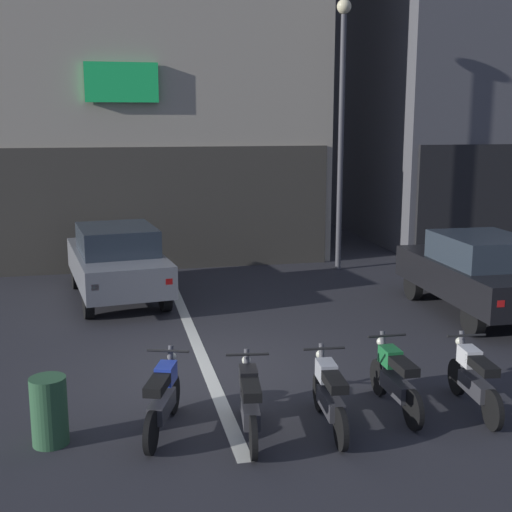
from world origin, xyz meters
TOP-DOWN VIEW (x-y plane):
  - ground_plane at (0.00, 0.00)m, footprint 120.00×120.00m
  - lane_centre_line at (0.00, 6.00)m, footprint 0.20×18.00m
  - car_grey_crossing_near at (-1.28, 4.72)m, footprint 2.27×4.29m
  - car_black_parked_kerbside at (5.79, 1.97)m, footprint 1.83×4.13m
  - street_lamp at (4.45, 6.61)m, footprint 0.36×0.36m
  - motorcycle_blue_row_leftmost at (-0.86, -1.98)m, footprint 0.68×1.60m
  - motorcycle_black_row_left_mid at (0.18, -2.35)m, footprint 0.55×1.66m
  - motorcycle_silver_row_centre at (1.22, -2.34)m, footprint 0.55×1.67m
  - motorcycle_green_row_right_mid at (2.26, -2.01)m, footprint 0.55×1.67m
  - motorcycle_white_row_rightmost at (3.30, -2.24)m, footprint 0.55×1.67m
  - trash_bin at (-2.23, -2.02)m, footprint 0.44×0.44m

SIDE VIEW (x-z plane):
  - ground_plane at x=0.00m, z-range 0.00..0.00m
  - lane_centre_line at x=0.00m, z-range 0.00..0.01m
  - trash_bin at x=-2.23m, z-range 0.00..0.85m
  - motorcycle_blue_row_leftmost at x=-0.86m, z-range -0.03..0.95m
  - motorcycle_black_row_left_mid at x=0.18m, z-range -0.03..0.95m
  - motorcycle_silver_row_centre at x=1.22m, z-range -0.03..0.95m
  - motorcycle_green_row_right_mid at x=2.26m, z-range -0.03..0.95m
  - motorcycle_white_row_rightmost at x=3.30m, z-range -0.03..0.95m
  - car_grey_crossing_near at x=-1.28m, z-range 0.07..1.71m
  - car_black_parked_kerbside at x=5.79m, z-range 0.07..1.71m
  - street_lamp at x=4.45m, z-range 0.74..7.52m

